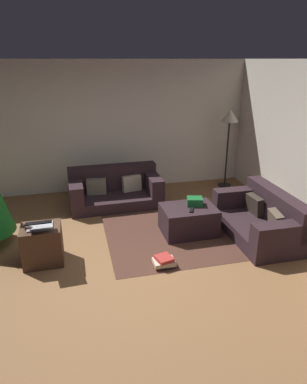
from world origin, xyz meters
TOP-DOWN VIEW (x-y plane):
  - ground_plane at (0.00, 0.00)m, footprint 6.40×6.40m
  - rear_partition at (0.00, 3.14)m, footprint 6.40×0.12m
  - couch_left at (0.17, 2.25)m, footprint 1.71×0.91m
  - couch_right at (2.24, 0.43)m, footprint 0.89×1.61m
  - ottoman at (1.15, 0.78)m, footprint 0.84×0.63m
  - gift_box at (1.26, 0.85)m, footprint 0.28×0.25m
  - tv_remote at (1.14, 0.65)m, footprint 0.11×0.17m
  - side_table at (-1.05, 0.43)m, footprint 0.52×0.44m
  - laptop at (-1.05, 0.37)m, footprint 0.34×0.43m
  - book_stack at (0.52, -0.05)m, footprint 0.31×0.26m
  - corner_lamp at (2.63, 2.65)m, footprint 0.36×0.36m
  - area_rug at (1.15, 0.78)m, footprint 2.60×2.00m

SIDE VIEW (x-z plane):
  - ground_plane at x=0.00m, z-range 0.00..0.00m
  - area_rug at x=1.15m, z-range 0.00..0.01m
  - book_stack at x=0.52m, z-range 0.00..0.13m
  - ottoman at x=1.15m, z-range 0.00..0.44m
  - side_table at x=-1.05m, z-range 0.00..0.53m
  - couch_left at x=0.17m, z-range -0.07..0.62m
  - couch_right at x=2.24m, z-range -0.08..0.63m
  - tv_remote at x=1.14m, z-range 0.44..0.46m
  - gift_box at x=1.26m, z-range 0.44..0.56m
  - laptop at x=-1.05m, z-range 0.50..0.68m
  - rear_partition at x=0.00m, z-range 0.00..2.60m
  - corner_lamp at x=2.63m, z-range 0.58..2.22m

